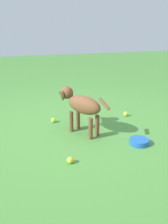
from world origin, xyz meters
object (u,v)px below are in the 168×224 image
object	(u,v)px
tennis_ball_2	(126,114)
water_bowl	(139,142)
dog	(81,105)
tennis_ball_0	(70,160)
tennis_ball_1	(53,120)

from	to	relation	value
tennis_ball_2	water_bowl	distance (m)	0.87
dog	water_bowl	bearing A→B (deg)	-163.68
tennis_ball_0	tennis_ball_2	xyz separation A→B (m)	(-1.05, 1.04, 0.00)
tennis_ball_1	water_bowl	xyz separation A→B (m)	(0.88, 0.85, -0.00)
dog	tennis_ball_0	world-z (taller)	dog
tennis_ball_0	tennis_ball_1	world-z (taller)	same
tennis_ball_2	dog	bearing A→B (deg)	-63.81
dog	tennis_ball_1	size ratio (longest dim) A/B	10.62
tennis_ball_0	tennis_ball_1	distance (m)	1.08
tennis_ball_0	water_bowl	bearing A→B (deg)	103.27
tennis_ball_1	tennis_ball_0	bearing A→B (deg)	0.39
dog	tennis_ball_0	distance (m)	0.80
water_bowl	tennis_ball_0	bearing A→B (deg)	-76.73
water_bowl	tennis_ball_1	bearing A→B (deg)	-136.14
tennis_ball_1	tennis_ball_2	size ratio (longest dim) A/B	1.00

